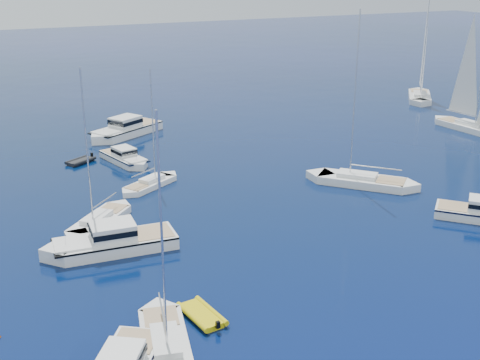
% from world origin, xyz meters
% --- Properties ---
extents(ground, '(400.00, 400.00, 0.00)m').
position_xyz_m(ground, '(0.00, 0.00, 0.00)').
color(ground, '#091456').
rests_on(ground, ground).
extents(motor_cruiser_centre, '(11.40, 4.36, 2.93)m').
position_xyz_m(motor_cruiser_centre, '(-12.37, 20.36, 0.00)').
color(motor_cruiser_centre, silver).
rests_on(motor_cruiser_centre, ground).
extents(motor_cruiser_distant, '(12.17, 9.01, 3.13)m').
position_xyz_m(motor_cruiser_distant, '(-1.84, 52.82, 0.00)').
color(motor_cruiser_distant, white).
rests_on(motor_cruiser_distant, ground).
extents(motor_cruiser_horizon, '(4.41, 8.79, 2.21)m').
position_xyz_m(motor_cruiser_horizon, '(-5.03, 41.67, 0.00)').
color(motor_cruiser_horizon, silver).
rests_on(motor_cruiser_horizon, ground).
extents(sailboat_fore, '(4.96, 10.49, 14.92)m').
position_xyz_m(sailboat_fore, '(-12.97, 6.25, 0.00)').
color(sailboat_fore, silver).
rests_on(sailboat_fore, ground).
extents(sailboat_mid_r, '(10.42, 11.10, 17.78)m').
position_xyz_m(sailboat_mid_r, '(14.26, 24.08, 0.00)').
color(sailboat_mid_r, white).
rests_on(sailboat_mid_r, ground).
extents(sailboat_mid_l, '(8.52, 8.58, 14.11)m').
position_xyz_m(sailboat_mid_l, '(-11.93, 25.75, 0.00)').
color(sailboat_mid_l, white).
rests_on(sailboat_mid_l, ground).
extents(sailboat_centre, '(8.16, 6.09, 12.11)m').
position_xyz_m(sailboat_centre, '(-5.02, 32.96, 0.00)').
color(sailboat_centre, white).
rests_on(sailboat_centre, ground).
extents(sailboat_sails_r, '(4.01, 12.01, 17.35)m').
position_xyz_m(sailboat_sails_r, '(40.20, 35.51, 0.00)').
color(sailboat_sails_r, white).
rests_on(sailboat_sails_r, ground).
extents(sailboat_sails_far, '(10.70, 11.98, 18.80)m').
position_xyz_m(sailboat_sails_far, '(47.71, 53.28, 0.00)').
color(sailboat_sails_far, silver).
rests_on(sailboat_sails_far, ground).
extents(tender_yellow, '(2.58, 4.11, 0.95)m').
position_xyz_m(tender_yellow, '(-9.78, 8.42, 0.00)').
color(tender_yellow, '#D0BD0C').
rests_on(tender_yellow, ground).
extents(tender_grey_far, '(3.93, 3.39, 0.95)m').
position_xyz_m(tender_grey_far, '(-9.54, 43.77, 0.00)').
color(tender_grey_far, black).
rests_on(tender_grey_far, ground).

